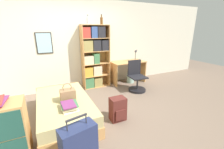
{
  "coord_description": "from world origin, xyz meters",
  "views": [
    {
      "loc": [
        -0.99,
        -2.83,
        1.79
      ],
      "look_at": [
        0.45,
        0.18,
        0.75
      ],
      "focal_mm": 24.0,
      "sensor_mm": 36.0,
      "label": 1
    }
  ],
  "objects_px": {
    "bottle_brown": "(101,21)",
    "waste_bin": "(130,79)",
    "bed": "(65,109)",
    "bookcase": "(94,56)",
    "desk_lamp": "(136,53)",
    "bottle_green": "(88,21)",
    "desk_chair": "(136,81)",
    "dresser": "(1,133)",
    "book_stack_on_bed": "(69,106)",
    "backpack": "(118,109)",
    "desk": "(128,68)",
    "handbag": "(68,95)"
  },
  "relations": [
    {
      "from": "waste_bin",
      "to": "handbag",
      "type": "bearing_deg",
      "value": -149.31
    },
    {
      "from": "waste_bin",
      "to": "bottle_brown",
      "type": "bearing_deg",
      "value": 173.07
    },
    {
      "from": "desk_lamp",
      "to": "waste_bin",
      "type": "distance_m",
      "value": 0.9
    },
    {
      "from": "bed",
      "to": "handbag",
      "type": "bearing_deg",
      "value": -54.42
    },
    {
      "from": "book_stack_on_bed",
      "to": "waste_bin",
      "type": "height_order",
      "value": "book_stack_on_bed"
    },
    {
      "from": "handbag",
      "to": "bottle_green",
      "type": "relative_size",
      "value": 1.43
    },
    {
      "from": "bottle_brown",
      "to": "waste_bin",
      "type": "relative_size",
      "value": 1.07
    },
    {
      "from": "backpack",
      "to": "bottle_brown",
      "type": "bearing_deg",
      "value": 76.96
    },
    {
      "from": "handbag",
      "to": "bottle_brown",
      "type": "relative_size",
      "value": 1.3
    },
    {
      "from": "handbag",
      "to": "bed",
      "type": "bearing_deg",
      "value": 125.58
    },
    {
      "from": "book_stack_on_bed",
      "to": "desk",
      "type": "xyz_separation_m",
      "value": [
        2.26,
        1.74,
        0.02
      ]
    },
    {
      "from": "dresser",
      "to": "bottle_brown",
      "type": "height_order",
      "value": "bottle_brown"
    },
    {
      "from": "bed",
      "to": "bottle_green",
      "type": "bearing_deg",
      "value": 54.5
    },
    {
      "from": "dresser",
      "to": "bed",
      "type": "bearing_deg",
      "value": 36.48
    },
    {
      "from": "bed",
      "to": "bookcase",
      "type": "distance_m",
      "value": 1.97
    },
    {
      "from": "handbag",
      "to": "desk_lamp",
      "type": "height_order",
      "value": "desk_lamp"
    },
    {
      "from": "bookcase",
      "to": "bottle_brown",
      "type": "xyz_separation_m",
      "value": [
        0.26,
        -0.04,
        1.02
      ]
    },
    {
      "from": "dresser",
      "to": "desk_lamp",
      "type": "relative_size",
      "value": 2.1
    },
    {
      "from": "desk_lamp",
      "to": "desk_chair",
      "type": "bearing_deg",
      "value": -120.9
    },
    {
      "from": "backpack",
      "to": "waste_bin",
      "type": "bearing_deg",
      "value": 51.4
    },
    {
      "from": "bottle_brown",
      "to": "backpack",
      "type": "distance_m",
      "value": 2.61
    },
    {
      "from": "book_stack_on_bed",
      "to": "desk_lamp",
      "type": "bearing_deg",
      "value": 34.1
    },
    {
      "from": "book_stack_on_bed",
      "to": "dresser",
      "type": "bearing_deg",
      "value": -165.27
    },
    {
      "from": "bed",
      "to": "bottle_green",
      "type": "xyz_separation_m",
      "value": [
        1.0,
        1.4,
        1.77
      ]
    },
    {
      "from": "dresser",
      "to": "desk",
      "type": "xyz_separation_m",
      "value": [
        3.21,
        1.99,
        0.08
      ]
    },
    {
      "from": "desk",
      "to": "bottle_brown",
      "type": "bearing_deg",
      "value": 176.03
    },
    {
      "from": "dresser",
      "to": "handbag",
      "type": "bearing_deg",
      "value": 29.94
    },
    {
      "from": "bed",
      "to": "desk_chair",
      "type": "bearing_deg",
      "value": 15.51
    },
    {
      "from": "bottle_green",
      "to": "desk_chair",
      "type": "xyz_separation_m",
      "value": [
        1.17,
        -0.8,
        -1.7
      ]
    },
    {
      "from": "handbag",
      "to": "bottle_green",
      "type": "xyz_separation_m",
      "value": [
        0.92,
        1.51,
        1.43
      ]
    },
    {
      "from": "bed",
      "to": "desk_lamp",
      "type": "distance_m",
      "value": 2.99
    },
    {
      "from": "desk_lamp",
      "to": "desk",
      "type": "bearing_deg",
      "value": 177.18
    },
    {
      "from": "bottle_green",
      "to": "desk_lamp",
      "type": "height_order",
      "value": "bottle_green"
    },
    {
      "from": "bed",
      "to": "bottle_brown",
      "type": "bearing_deg",
      "value": 44.56
    },
    {
      "from": "desk_chair",
      "to": "waste_bin",
      "type": "relative_size",
      "value": 3.43
    },
    {
      "from": "bed",
      "to": "handbag",
      "type": "height_order",
      "value": "handbag"
    },
    {
      "from": "bookcase",
      "to": "desk_lamp",
      "type": "bearing_deg",
      "value": -4.64
    },
    {
      "from": "bed",
      "to": "bookcase",
      "type": "height_order",
      "value": "bookcase"
    },
    {
      "from": "desk_lamp",
      "to": "waste_bin",
      "type": "xyz_separation_m",
      "value": [
        -0.21,
        -0.04,
        -0.87
      ]
    },
    {
      "from": "waste_bin",
      "to": "desk_chair",
      "type": "bearing_deg",
      "value": -107.26
    },
    {
      "from": "bottle_brown",
      "to": "desk_lamp",
      "type": "height_order",
      "value": "bottle_brown"
    },
    {
      "from": "bottle_green",
      "to": "desk",
      "type": "xyz_separation_m",
      "value": [
        1.3,
        -0.09,
        -1.48
      ]
    },
    {
      "from": "dresser",
      "to": "backpack",
      "type": "xyz_separation_m",
      "value": [
        1.87,
        0.17,
        -0.19
      ]
    },
    {
      "from": "bed",
      "to": "book_stack_on_bed",
      "type": "height_order",
      "value": "book_stack_on_bed"
    },
    {
      "from": "book_stack_on_bed",
      "to": "desk_lamp",
      "type": "xyz_separation_m",
      "value": [
        2.54,
        1.72,
        0.51
      ]
    },
    {
      "from": "dresser",
      "to": "waste_bin",
      "type": "height_order",
      "value": "dresser"
    },
    {
      "from": "bed",
      "to": "bookcase",
      "type": "bearing_deg",
      "value": 51.13
    },
    {
      "from": "backpack",
      "to": "dresser",
      "type": "bearing_deg",
      "value": -174.96
    },
    {
      "from": "book_stack_on_bed",
      "to": "bottle_brown",
      "type": "distance_m",
      "value": 2.71
    },
    {
      "from": "desk",
      "to": "backpack",
      "type": "relative_size",
      "value": 2.36
    }
  ]
}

